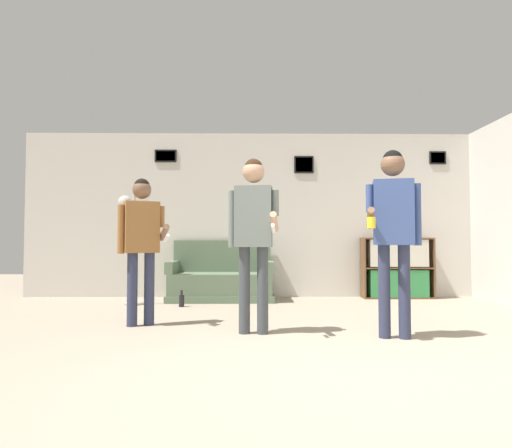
% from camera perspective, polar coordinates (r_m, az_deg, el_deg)
% --- Properties ---
extents(ground_plane, '(20.00, 20.00, 0.00)m').
position_cam_1_polar(ground_plane, '(3.13, 10.58, -18.73)').
color(ground_plane, gray).
extents(wall_back, '(8.55, 0.08, 2.70)m').
position_cam_1_polar(wall_back, '(7.56, 3.67, 1.19)').
color(wall_back, beige).
rests_on(wall_back, ground_plane).
extents(couch, '(1.61, 0.80, 0.92)m').
position_cam_1_polar(couch, '(7.14, -4.37, -7.06)').
color(couch, '#5B7056').
rests_on(couch, ground_plane).
extents(bookshelf, '(1.13, 0.30, 0.97)m').
position_cam_1_polar(bookshelf, '(7.68, 17.24, -5.28)').
color(bookshelf, brown).
rests_on(bookshelf, ground_plane).
extents(floor_lamp, '(0.47, 0.28, 1.67)m').
position_cam_1_polar(floor_lamp, '(6.82, -14.96, 0.81)').
color(floor_lamp, '#ADA89E').
rests_on(floor_lamp, ground_plane).
extents(person_player_foreground_left, '(0.58, 0.39, 1.58)m').
position_cam_1_polar(person_player_foreground_left, '(5.07, -14.13, -1.43)').
color(person_player_foreground_left, '#2D334C').
rests_on(person_player_foreground_left, ground_plane).
extents(person_player_foreground_center, '(0.50, 0.50, 1.72)m').
position_cam_1_polar(person_player_foreground_center, '(4.48, -0.32, -0.12)').
color(person_player_foreground_center, '#3D4247').
rests_on(person_player_foreground_center, ground_plane).
extents(person_watcher_holding_cup, '(0.55, 0.41, 1.76)m').
position_cam_1_polar(person_watcher_holding_cup, '(4.46, 16.79, 0.39)').
color(person_watcher_holding_cup, '#2D334C').
rests_on(person_watcher_holding_cup, ground_plane).
extents(bottle_on_floor, '(0.08, 0.08, 0.23)m').
position_cam_1_polar(bottle_on_floor, '(6.47, -9.29, -9.39)').
color(bottle_on_floor, black).
rests_on(bottle_on_floor, ground_plane).
extents(drinking_cup, '(0.08, 0.08, 0.12)m').
position_cam_1_polar(drinking_cup, '(7.76, 19.07, -1.22)').
color(drinking_cup, white).
rests_on(drinking_cup, bookshelf).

